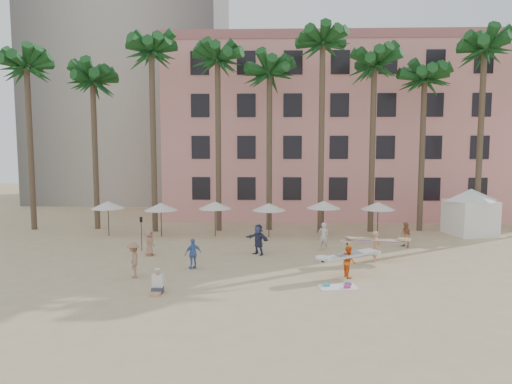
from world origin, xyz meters
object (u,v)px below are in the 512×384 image
object	(u,v)px
pink_hotel	(349,133)
carrier_white	(349,260)
cabana	(470,208)
carrier_yellow	(376,244)

from	to	relation	value
pink_hotel	carrier_white	distance (m)	25.10
cabana	carrier_yellow	bearing A→B (deg)	-136.70
cabana	pink_hotel	bearing A→B (deg)	121.20
carrier_yellow	carrier_white	size ratio (longest dim) A/B	1.13
carrier_white	carrier_yellow	bearing A→B (deg)	56.72
pink_hotel	carrier_white	world-z (taller)	pink_hotel
cabana	carrier_white	distance (m)	16.22
carrier_white	pink_hotel	bearing A→B (deg)	80.77
pink_hotel	carrier_white	bearing A→B (deg)	-99.23
pink_hotel	carrier_yellow	xyz separation A→B (m)	(-1.74, -20.52, -6.98)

